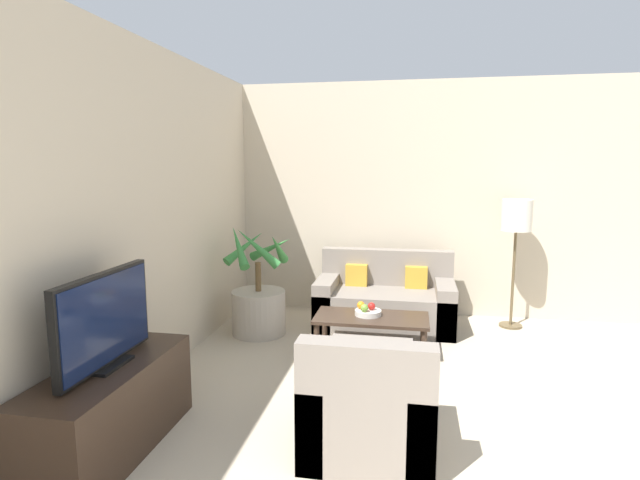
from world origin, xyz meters
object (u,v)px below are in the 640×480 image
Objects in this scene: television at (105,320)px; fruit_bowl at (368,313)px; sofa_loveseat at (385,301)px; apple_red at (371,306)px; floor_lamp at (516,221)px; armchair at (369,411)px; potted_palm at (259,302)px; ottoman at (369,372)px; apple_green at (364,308)px; coffee_table at (371,321)px; tv_console at (110,409)px; orange_fruit at (361,305)px.

television reaches higher than fruit_bowl.
sofa_loveseat is 0.83m from apple_red.
floor_lamp is at bearing 46.09° from television.
armchair is (-1.31, -2.68, -0.89)m from floor_lamp.
potted_palm is 4.71× the size of fruit_bowl.
television is 1.36× the size of ottoman.
coffee_table is at bearing 25.05° from apple_green.
television is 12.05× the size of apple_green.
armchair is at bearing -56.11° from potted_palm.
tv_console is 2.38m from orange_fruit.
coffee_table is 1.64× the size of ottoman.
apple_green is at bearing -18.80° from potted_palm.
television is at bearing -126.88° from coffee_table.
potted_palm is 1.82× the size of ottoman.
tv_console is at bearing 180.00° from television.
potted_palm is at bearing -158.75° from sofa_loveseat.
television is at bearing -126.06° from apple_green.
floor_lamp reaches higher than fruit_bowl.
fruit_bowl is at bearing -15.64° from potted_palm.
armchair reaches higher than tv_console.
armchair is at bearing -89.00° from sofa_loveseat.
potted_palm reaches higher than television.
ottoman is (1.49, 1.04, -0.08)m from tv_console.
coffee_table is 0.88m from ottoman.
orange_fruit is at bearing 150.44° from coffee_table.
tv_console is 2.28m from potted_palm.
armchair is (1.55, 0.30, -0.01)m from tv_console.
orange_fruit reaches higher than fruit_bowl.
armchair is (1.32, -1.97, -0.08)m from potted_palm.
armchair is (1.55, 0.30, -0.57)m from television.
potted_palm is at bearing 135.80° from ottoman.
television is (0.00, 0.00, 0.56)m from tv_console.
apple_red is at bearing -9.40° from orange_fruit.
orange_fruit is 0.09× the size of armchair.
potted_palm is 1.76m from ottoman.
floor_lamp is 19.59× the size of apple_red.
ottoman is at bearing 94.80° from armchair.
ottoman is at bearing -86.05° from apple_red.
ottoman is (0.09, -0.90, -0.19)m from fruit_bowl.
sofa_loveseat is at bearing 89.36° from ottoman.
armchair reaches higher than apple_red.
tv_console is 17.15× the size of apple_green.
fruit_bowl is 0.09m from apple_green.
potted_palm reaches higher than orange_fruit.
floor_lamp is 1.33× the size of coffee_table.
floor_lamp is at bearing 9.02° from sofa_loveseat.
orange_fruit reaches higher than ottoman.
sofa_loveseat reaches higher than armchair.
coffee_table is 1.62m from armchair.
ottoman is at bearing 34.91° from television.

